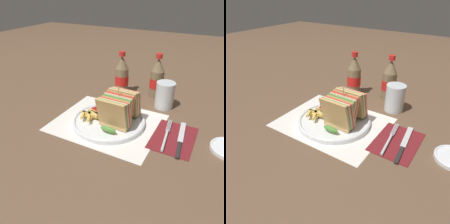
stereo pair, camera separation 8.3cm
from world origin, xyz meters
TOP-DOWN VIEW (x-y plane):
  - ground_plane at (0.00, 0.00)m, footprint 4.00×4.00m
  - placemat at (-0.01, 0.02)m, footprint 0.40×0.32m
  - plate_main at (0.00, 0.02)m, footprint 0.28×0.28m
  - club_sandwich at (0.04, 0.03)m, footprint 0.11×0.18m
  - fries_pile at (-0.06, 0.01)m, footprint 0.08×0.10m
  - ketchup_blob at (-0.07, 0.05)m, footprint 0.05×0.04m
  - napkin at (0.24, 0.04)m, footprint 0.14×0.19m
  - fork at (0.22, 0.03)m, footprint 0.03×0.19m
  - knife at (0.27, 0.04)m, footprint 0.04×0.21m
  - coke_bottle_near at (-0.07, 0.29)m, footprint 0.06×0.06m
  - coke_bottle_far at (0.08, 0.33)m, footprint 0.06×0.06m
  - glass_near at (0.15, 0.25)m, footprint 0.08×0.08m

SIDE VIEW (x-z plane):
  - ground_plane at x=0.00m, z-range 0.00..0.00m
  - placemat at x=-0.01m, z-range 0.00..0.00m
  - napkin at x=0.24m, z-range 0.00..0.00m
  - knife at x=0.27m, z-range 0.00..0.01m
  - fork at x=0.22m, z-range 0.00..0.01m
  - plate_main at x=0.00m, z-range 0.00..0.02m
  - ketchup_blob at x=-0.07m, z-range 0.02..0.04m
  - fries_pile at x=-0.06m, z-range 0.02..0.04m
  - glass_near at x=0.15m, z-range -0.01..0.11m
  - club_sandwich at x=0.04m, z-range 0.00..0.14m
  - coke_bottle_near at x=-0.07m, z-range -0.01..0.19m
  - coke_bottle_far at x=0.08m, z-range -0.01..0.19m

